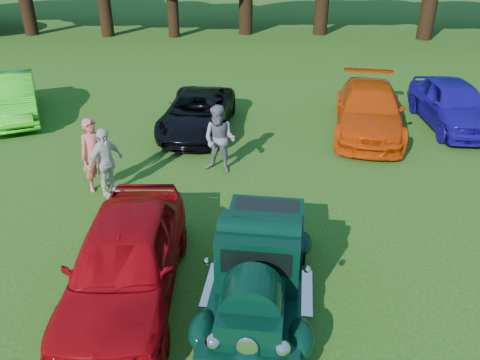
# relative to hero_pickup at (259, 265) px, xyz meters

# --- Properties ---
(ground) EXTENTS (120.00, 120.00, 0.00)m
(ground) POSITION_rel_hero_pickup_xyz_m (-0.28, 0.55, -0.72)
(ground) COLOR #224C11
(ground) RESTS_ON ground
(hero_pickup) EXTENTS (1.99, 4.28, 1.67)m
(hero_pickup) POSITION_rel_hero_pickup_xyz_m (0.00, 0.00, 0.00)
(hero_pickup) COLOR black
(hero_pickup) RESTS_ON ground
(red_convertible) EXTENTS (2.49, 4.89, 1.60)m
(red_convertible) POSITION_rel_hero_pickup_xyz_m (-2.41, -0.25, 0.07)
(red_convertible) COLOR #9B060C
(red_convertible) RESTS_ON ground
(back_car_lime) EXTENTS (3.75, 4.83, 1.53)m
(back_car_lime) POSITION_rel_hero_pickup_xyz_m (-9.75, 8.38, 0.04)
(back_car_lime) COLOR #33D91C
(back_car_lime) RESTS_ON ground
(back_car_black) EXTENTS (2.28, 4.72, 1.30)m
(back_car_black) POSITION_rel_hero_pickup_xyz_m (-2.84, 8.01, -0.08)
(back_car_black) COLOR black
(back_car_black) RESTS_ON ground
(back_car_orange) EXTENTS (2.57, 5.48, 1.55)m
(back_car_orange) POSITION_rel_hero_pickup_xyz_m (2.90, 8.66, 0.05)
(back_car_orange) COLOR #D13B07
(back_car_orange) RESTS_ON ground
(back_car_blue) EXTENTS (2.47, 4.93, 1.61)m
(back_car_blue) POSITION_rel_hero_pickup_xyz_m (5.82, 9.57, 0.08)
(back_car_blue) COLOR #180D91
(back_car_blue) RESTS_ON ground
(spectator_pink) EXTENTS (0.85, 0.82, 1.97)m
(spectator_pink) POSITION_rel_hero_pickup_xyz_m (-4.59, 3.59, 0.26)
(spectator_pink) COLOR #CA5753
(spectator_pink) RESTS_ON ground
(spectator_grey) EXTENTS (1.09, 0.94, 1.94)m
(spectator_grey) POSITION_rel_hero_pickup_xyz_m (-1.58, 5.05, 0.25)
(spectator_grey) COLOR slate
(spectator_grey) RESTS_ON ground
(spectator_white) EXTENTS (0.90, 1.16, 1.83)m
(spectator_white) POSITION_rel_hero_pickup_xyz_m (-4.20, 3.33, 0.19)
(spectator_white) COLOR beige
(spectator_white) RESTS_ON ground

